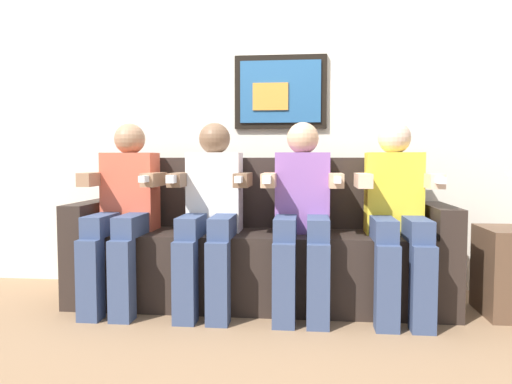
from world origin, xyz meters
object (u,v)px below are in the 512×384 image
(person_left_center, at_px, (211,207))
(person_right_center, at_px, (302,208))
(person_rightmost, at_px, (397,210))
(couch, at_px, (259,252))
(person_leftmost, at_px, (124,207))

(person_left_center, relative_size, person_right_center, 1.00)
(person_right_center, height_order, person_rightmost, same)
(couch, height_order, person_leftmost, person_leftmost)
(person_left_center, height_order, person_rightmost, same)
(person_right_center, bearing_deg, person_rightmost, 0.05)
(couch, relative_size, person_leftmost, 2.06)
(person_leftmost, bearing_deg, person_rightmost, 0.00)
(couch, xyz_separation_m, person_left_center, (-0.27, -0.17, 0.29))
(person_right_center, relative_size, person_rightmost, 1.00)
(person_right_center, bearing_deg, couch, 147.77)
(couch, distance_m, person_leftmost, 0.87)
(person_rightmost, bearing_deg, person_leftmost, 180.00)
(person_leftmost, relative_size, person_rightmost, 1.00)
(couch, relative_size, person_left_center, 2.06)
(person_right_center, bearing_deg, person_left_center, 180.00)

